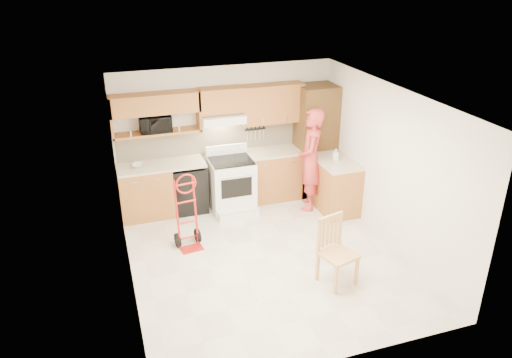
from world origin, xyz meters
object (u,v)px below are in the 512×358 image
microwave (155,123)px  dining_chair (338,253)px  person (311,160)px  hand_truck (188,215)px  range (232,181)px

microwave → dining_chair: microwave is taller
person → hand_truck: (-2.35, -0.68, -0.36)m
microwave → hand_truck: bearing=-82.3°
person → dining_chair: (-0.58, -2.27, -0.43)m
range → person: size_ratio=0.61×
person → dining_chair: 2.38m
range → dining_chair: bearing=-73.3°
person → dining_chair: bearing=10.6°
hand_truck → microwave: bearing=91.2°
range → person: person is taller
hand_truck → person: bearing=8.5°
person → dining_chair: person is taller
person → range: bearing=-78.7°
microwave → person: person is taller
person → microwave: bearing=-81.1°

